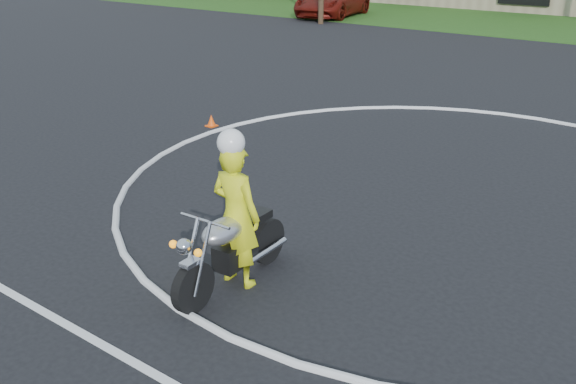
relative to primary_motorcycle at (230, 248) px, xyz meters
The scene contains 4 objects.
ground 2.29m from the primary_motorcycle, 68.51° to the left, with size 120.00×120.00×0.00m, color black.
primary_motorcycle is the anchor object (origin of this frame).
rider_primary_grp 0.51m from the primary_motorcycle, 92.37° to the left, with size 0.75×0.51×2.22m.
pickup_grp 30.29m from the primary_motorcycle, 120.69° to the left, with size 3.72×6.27×1.63m.
Camera 1 is at (4.42, -7.73, 4.52)m, focal length 40.00 mm.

